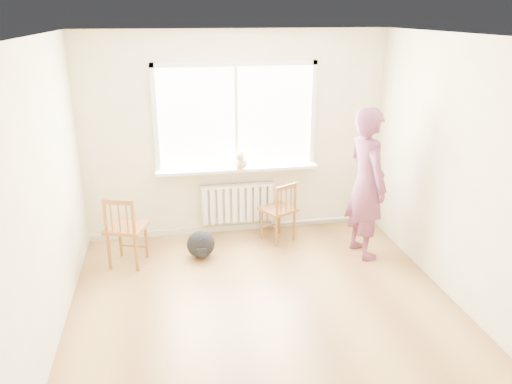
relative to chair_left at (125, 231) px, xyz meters
name	(u,v)px	position (x,y,z in m)	size (l,w,h in m)	color
floor	(270,321)	(1.45, -1.45, -0.45)	(4.50, 4.50, 0.00)	#A67C44
ceiling	(273,37)	(1.45, -1.45, 2.25)	(4.50, 4.50, 0.00)	white
back_wall	(236,136)	(1.45, 0.80, 0.90)	(4.00, 0.01, 2.70)	beige
window	(236,113)	(1.45, 0.78, 1.21)	(2.12, 0.05, 1.42)	white
windowsill	(237,169)	(1.45, 0.69, 0.48)	(2.15, 0.22, 0.04)	white
radiator	(238,203)	(1.45, 0.71, -0.01)	(1.00, 0.12, 0.55)	white
heating_pipe	(324,220)	(2.70, 0.74, -0.37)	(0.04, 0.04, 1.40)	silver
baseboard	(237,227)	(1.45, 0.79, -0.41)	(4.00, 0.03, 0.08)	beige
chair_left	(125,231)	(0.00, 0.00, 0.00)	(0.55, 0.54, 0.90)	brown
chair_right	(280,212)	(1.97, 0.35, -0.04)	(0.54, 0.53, 0.82)	brown
person	(366,184)	(2.90, -0.20, 0.48)	(0.68, 0.45, 1.86)	#C24055
cat	(241,160)	(1.48, 0.60, 0.62)	(0.25, 0.43, 0.29)	beige
backpack	(201,244)	(0.89, 0.05, -0.28)	(0.35, 0.26, 0.35)	black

